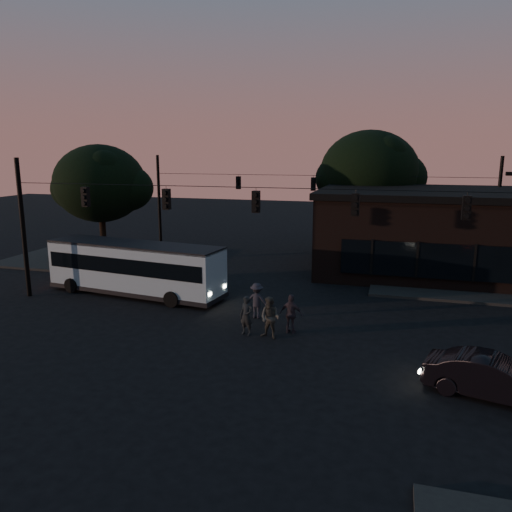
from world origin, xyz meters
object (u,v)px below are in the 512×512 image
(bus, at_px, (135,266))
(pedestrian_c, at_px, (291,314))
(building, at_px, (440,232))
(pedestrian_d, at_px, (257,301))
(pedestrian_a, at_px, (247,316))
(car, at_px, (493,378))
(pedestrian_b, at_px, (270,318))

(bus, relative_size, pedestrian_c, 6.01)
(building, xyz_separation_m, pedestrian_d, (-8.93, -12.08, -1.85))
(pedestrian_a, bearing_deg, pedestrian_c, 35.36)
(car, bearing_deg, bus, 81.69)
(building, distance_m, pedestrian_b, 16.48)
(car, xyz_separation_m, pedestrian_b, (-8.20, 3.12, 0.21))
(building, xyz_separation_m, car, (0.53, -17.60, -2.02))
(building, bearing_deg, pedestrian_b, -117.90)
(bus, distance_m, pedestrian_a, 8.81)
(pedestrian_c, bearing_deg, bus, -11.15)
(building, height_order, pedestrian_d, building)
(building, height_order, pedestrian_a, building)
(building, bearing_deg, pedestrian_d, -126.47)
(pedestrian_a, bearing_deg, car, -4.86)
(bus, height_order, pedestrian_a, bus)
(building, distance_m, car, 17.72)
(building, distance_m, pedestrian_d, 15.13)
(pedestrian_c, distance_m, pedestrian_d, 2.54)
(building, relative_size, pedestrian_d, 9.02)
(pedestrian_b, distance_m, pedestrian_d, 2.71)
(pedestrian_b, xyz_separation_m, pedestrian_c, (0.74, 0.83, -0.03))
(pedestrian_d, bearing_deg, car, 151.54)
(car, height_order, pedestrian_b, pedestrian_b)
(pedestrian_a, relative_size, pedestrian_d, 1.01)
(car, height_order, pedestrian_d, pedestrian_d)
(car, relative_size, pedestrian_d, 2.46)
(pedestrian_c, bearing_deg, building, -107.82)
(building, xyz_separation_m, pedestrian_b, (-7.67, -14.48, -1.80))
(pedestrian_d, bearing_deg, building, -124.66)
(pedestrian_d, bearing_deg, pedestrian_a, 96.26)
(car, bearing_deg, building, 17.15)
(car, relative_size, pedestrian_b, 2.32)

